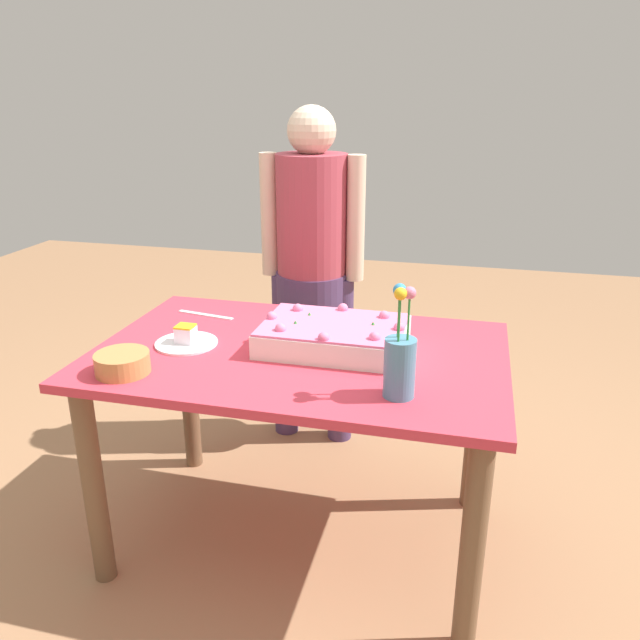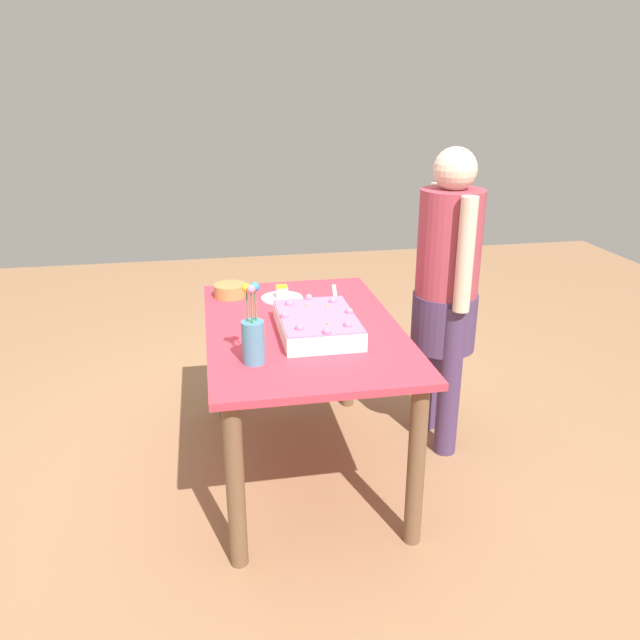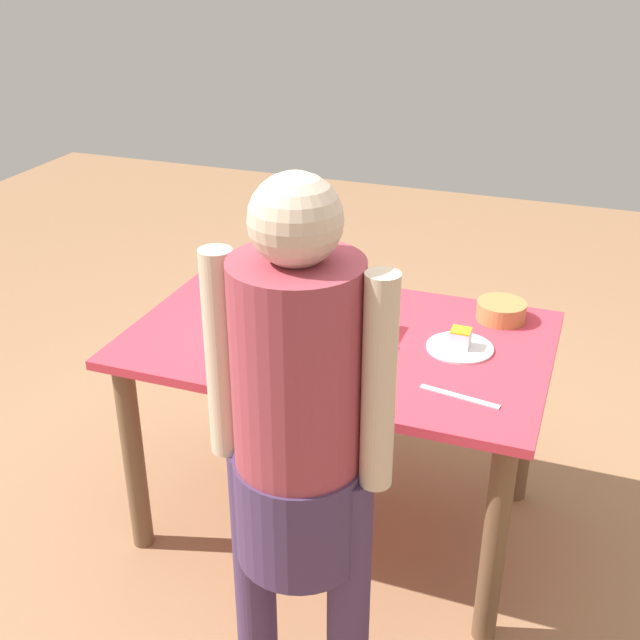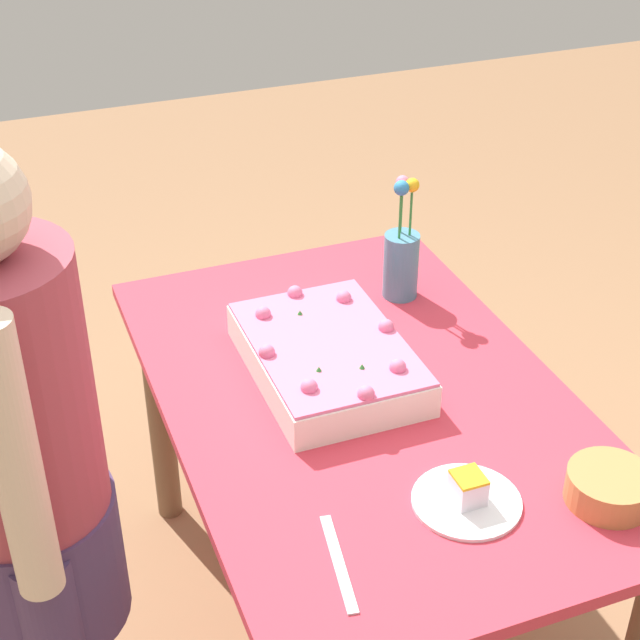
# 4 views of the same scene
# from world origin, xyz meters

# --- Properties ---
(ground_plane) EXTENTS (8.00, 8.00, 0.00)m
(ground_plane) POSITION_xyz_m (0.00, 0.00, 0.00)
(ground_plane) COLOR #986D4B
(dining_table) EXTENTS (1.33, 0.85, 0.74)m
(dining_table) POSITION_xyz_m (0.00, 0.00, 0.62)
(dining_table) COLOR #CF3445
(dining_table) RESTS_ON ground_plane
(sheet_cake) EXTENTS (0.47, 0.32, 0.11)m
(sheet_cake) POSITION_xyz_m (0.10, 0.05, 0.79)
(sheet_cake) COLOR white
(sheet_cake) RESTS_ON dining_table
(serving_plate_with_slice) EXTENTS (0.21, 0.21, 0.07)m
(serving_plate_with_slice) POSITION_xyz_m (-0.38, -0.04, 0.76)
(serving_plate_with_slice) COLOR white
(serving_plate_with_slice) RESTS_ON dining_table
(cake_knife) EXTENTS (0.23, 0.06, 0.00)m
(cake_knife) POSITION_xyz_m (-0.44, 0.24, 0.75)
(cake_knife) COLOR silver
(cake_knife) RESTS_ON dining_table
(flower_vase) EXTENTS (0.09, 0.09, 0.32)m
(flower_vase) POSITION_xyz_m (0.35, -0.25, 0.85)
(flower_vase) COLOR teal
(flower_vase) RESTS_ON dining_table
(fruit_bowl) EXTENTS (0.16, 0.16, 0.06)m
(fruit_bowl) POSITION_xyz_m (-0.47, -0.29, 0.78)
(fruit_bowl) COLOR #BD7D45
(fruit_bowl) RESTS_ON dining_table
(person_standing) EXTENTS (0.45, 0.31, 1.49)m
(person_standing) POSITION_xyz_m (-0.15, 0.73, 0.85)
(person_standing) COLOR #473156
(person_standing) RESTS_ON ground_plane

